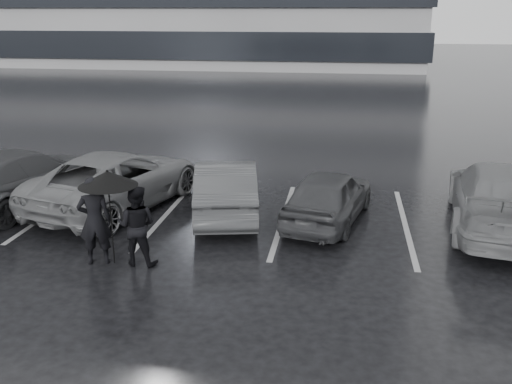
{
  "coord_description": "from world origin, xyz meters",
  "views": [
    {
      "loc": [
        1.9,
        -10.02,
        4.65
      ],
      "look_at": [
        0.19,
        1.0,
        1.1
      ],
      "focal_mm": 40.0,
      "sensor_mm": 36.0,
      "label": 1
    }
  ],
  "objects_px": {
    "car_west_a": "(226,187)",
    "car_west_b": "(117,179)",
    "car_main": "(328,196)",
    "pedestrian_left": "(95,221)",
    "car_east": "(501,196)",
    "car_west_c": "(19,178)",
    "pedestrian_right": "(137,225)"
  },
  "relations": [
    {
      "from": "car_west_b",
      "to": "car_west_c",
      "type": "distance_m",
      "value": 2.42
    },
    {
      "from": "car_main",
      "to": "car_east",
      "type": "xyz_separation_m",
      "value": [
        3.78,
        0.16,
        0.13
      ]
    },
    {
      "from": "car_main",
      "to": "car_west_a",
      "type": "xyz_separation_m",
      "value": [
        -2.43,
        0.18,
        0.04
      ]
    },
    {
      "from": "car_west_c",
      "to": "pedestrian_left",
      "type": "distance_m",
      "value": 4.43
    },
    {
      "from": "car_west_a",
      "to": "pedestrian_left",
      "type": "bearing_deg",
      "value": 47.39
    },
    {
      "from": "pedestrian_left",
      "to": "car_east",
      "type": "bearing_deg",
      "value": -175.13
    },
    {
      "from": "car_west_a",
      "to": "pedestrian_right",
      "type": "relative_size",
      "value": 2.53
    },
    {
      "from": "car_west_a",
      "to": "car_west_b",
      "type": "bearing_deg",
      "value": -13.86
    },
    {
      "from": "car_west_a",
      "to": "pedestrian_left",
      "type": "height_order",
      "value": "pedestrian_left"
    },
    {
      "from": "car_main",
      "to": "car_west_b",
      "type": "bearing_deg",
      "value": 10.08
    },
    {
      "from": "car_main",
      "to": "car_east",
      "type": "height_order",
      "value": "car_east"
    },
    {
      "from": "car_main",
      "to": "car_west_c",
      "type": "xyz_separation_m",
      "value": [
        -7.6,
        -0.0,
        0.1
      ]
    },
    {
      "from": "pedestrian_left",
      "to": "pedestrian_right",
      "type": "height_order",
      "value": "pedestrian_left"
    },
    {
      "from": "car_west_b",
      "to": "pedestrian_right",
      "type": "bearing_deg",
      "value": 133.32
    },
    {
      "from": "car_main",
      "to": "pedestrian_left",
      "type": "height_order",
      "value": "pedestrian_left"
    },
    {
      "from": "car_west_c",
      "to": "car_east",
      "type": "distance_m",
      "value": 11.38
    },
    {
      "from": "car_west_a",
      "to": "car_west_b",
      "type": "xyz_separation_m",
      "value": [
        -2.77,
        0.1,
        0.05
      ]
    },
    {
      "from": "car_west_a",
      "to": "pedestrian_right",
      "type": "bearing_deg",
      "value": 58.66
    },
    {
      "from": "car_main",
      "to": "car_west_c",
      "type": "relative_size",
      "value": 0.74
    },
    {
      "from": "pedestrian_left",
      "to": "pedestrian_right",
      "type": "relative_size",
      "value": 1.1
    },
    {
      "from": "car_west_b",
      "to": "car_main",
      "type": "bearing_deg",
      "value": -167.82
    },
    {
      "from": "car_west_b",
      "to": "car_east",
      "type": "height_order",
      "value": "car_east"
    },
    {
      "from": "car_west_a",
      "to": "car_west_c",
      "type": "bearing_deg",
      "value": -9.7
    },
    {
      "from": "car_west_c",
      "to": "pedestrian_right",
      "type": "relative_size",
      "value": 3.13
    },
    {
      "from": "pedestrian_right",
      "to": "car_west_b",
      "type": "bearing_deg",
      "value": -60.96
    },
    {
      "from": "car_main",
      "to": "pedestrian_left",
      "type": "xyz_separation_m",
      "value": [
        -4.31,
        -2.96,
        0.25
      ]
    },
    {
      "from": "car_east",
      "to": "car_west_a",
      "type": "bearing_deg",
      "value": 8.36
    },
    {
      "from": "car_west_b",
      "to": "car_west_c",
      "type": "bearing_deg",
      "value": 22.12
    },
    {
      "from": "pedestrian_left",
      "to": "pedestrian_right",
      "type": "bearing_deg",
      "value": 170.02
    },
    {
      "from": "car_west_b",
      "to": "pedestrian_right",
      "type": "xyz_separation_m",
      "value": [
        1.68,
        -3.16,
        0.09
      ]
    },
    {
      "from": "car_main",
      "to": "car_west_b",
      "type": "height_order",
      "value": "car_west_b"
    },
    {
      "from": "car_main",
      "to": "car_west_a",
      "type": "bearing_deg",
      "value": 8.93
    }
  ]
}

